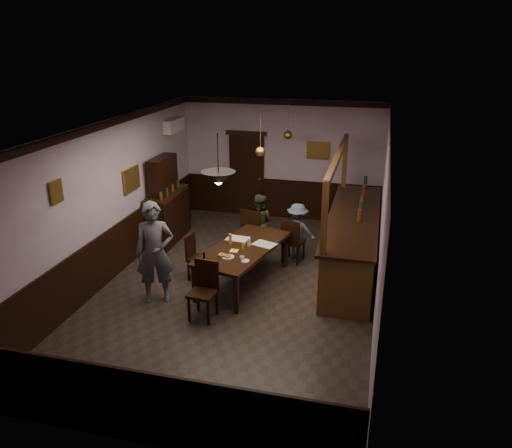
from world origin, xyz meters
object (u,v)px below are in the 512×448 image
(dining_table, at_px, (243,250))
(pendant_brass_mid, at_px, (260,152))
(chair_near, at_px, (204,287))
(chair_far_right, at_px, (292,239))
(person_standing, at_px, (155,253))
(pendant_brass_far, at_px, (288,135))
(chair_far_left, at_px, (253,230))
(pendant_iron, at_px, (218,178))
(coffee_cup, at_px, (242,258))
(soda_can, at_px, (244,247))
(sideboard, at_px, (167,208))
(person_seated_right, at_px, (297,231))
(bar_counter, at_px, (353,240))
(chair_side, at_px, (196,254))
(person_seated_left, at_px, (259,222))

(dining_table, xyz_separation_m, pendant_brass_mid, (0.05, 1.15, 1.61))
(chair_near, distance_m, pendant_brass_mid, 3.03)
(pendant_brass_mid, bearing_deg, chair_near, -98.26)
(chair_far_right, height_order, chair_near, chair_near)
(person_standing, distance_m, pendant_brass_far, 4.48)
(dining_table, relative_size, chair_near, 2.42)
(chair_far_left, relative_size, pendant_iron, 1.23)
(coffee_cup, relative_size, pendant_iron, 0.09)
(chair_far_left, xyz_separation_m, chair_near, (-0.15, -2.62, -0.03))
(soda_can, relative_size, sideboard, 0.06)
(dining_table, height_order, pendant_iron, pendant_iron)
(person_seated_right, height_order, bar_counter, bar_counter)
(dining_table, xyz_separation_m, soda_can, (0.05, -0.12, 0.12))
(dining_table, bearing_deg, chair_side, 179.88)
(person_seated_left, distance_m, pendant_brass_far, 2.18)
(person_seated_left, bearing_deg, coffee_cup, 101.14)
(chair_near, height_order, person_seated_left, person_seated_left)
(person_seated_right, height_order, pendant_brass_far, pendant_brass_far)
(person_seated_right, distance_m, coffee_cup, 2.11)
(chair_side, bearing_deg, chair_far_left, -25.47)
(chair_near, bearing_deg, person_seated_left, 91.07)
(person_seated_left, relative_size, sideboard, 0.66)
(chair_far_left, xyz_separation_m, pendant_iron, (-0.03, -2.11, 1.70))
(chair_far_left, distance_m, person_standing, 2.61)
(chair_far_right, distance_m, pendant_brass_far, 2.61)
(sideboard, distance_m, pendant_iron, 3.55)
(chair_side, distance_m, soda_can, 1.06)
(dining_table, height_order, person_seated_right, person_seated_right)
(chair_side, bearing_deg, pendant_brass_far, -16.46)
(chair_far_left, relative_size, chair_far_right, 1.09)
(soda_can, height_order, sideboard, sideboard)
(chair_side, xyz_separation_m, coffee_cup, (1.10, -0.59, 0.31))
(chair_far_right, distance_m, sideboard, 3.04)
(person_seated_right, relative_size, bar_counter, 0.29)
(chair_far_right, relative_size, coffee_cup, 11.91)
(chair_far_left, relative_size, pendant_brass_far, 1.28)
(coffee_cup, relative_size, soda_can, 0.67)
(chair_far_right, bearing_deg, bar_counter, -163.31)
(person_standing, relative_size, person_seated_right, 1.52)
(soda_can, bearing_deg, bar_counter, 35.10)
(person_standing, height_order, soda_can, person_standing)
(chair_far_right, xyz_separation_m, pendant_brass_far, (-0.47, 1.85, 1.78))
(pendant_iron, bearing_deg, chair_far_left, 89.29)
(chair_side, bearing_deg, person_seated_right, -45.51)
(person_seated_left, relative_size, pendant_brass_far, 1.58)
(person_standing, xyz_separation_m, person_seated_right, (2.09, 2.39, -0.31))
(person_standing, bearing_deg, pendant_brass_mid, 35.49)
(chair_side, bearing_deg, coffee_cup, -113.07)
(soda_can, distance_m, pendant_brass_far, 3.45)
(bar_counter, height_order, pendant_iron, pendant_iron)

